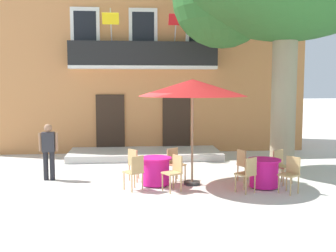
# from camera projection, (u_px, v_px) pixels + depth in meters

# --- Properties ---
(ground_plane) EXTENTS (120.00, 120.00, 0.00)m
(ground_plane) POSITION_uv_depth(u_px,v_px,m) (162.00, 182.00, 11.46)
(ground_plane) COLOR silver
(building_facade) EXTENTS (13.00, 5.09, 7.50)m
(building_facade) POSITION_uv_depth(u_px,v_px,m) (142.00, 60.00, 17.96)
(building_facade) COLOR #CC844C
(building_facade) RESTS_ON ground
(entrance_step_platform) EXTENTS (5.55, 2.15, 0.25)m
(entrance_step_platform) POSITION_uv_depth(u_px,v_px,m) (145.00, 154.00, 15.30)
(entrance_step_platform) COLOR silver
(entrance_step_platform) RESTS_ON ground
(cafe_table_near_tree) EXTENTS (0.86, 0.86, 0.76)m
(cafe_table_near_tree) POSITION_uv_depth(u_px,v_px,m) (156.00, 171.00, 11.09)
(cafe_table_near_tree) COLOR #DB1984
(cafe_table_near_tree) RESTS_ON ground
(cafe_chair_near_tree_0) EXTENTS (0.55, 0.55, 0.91)m
(cafe_chair_near_tree_0) POSITION_uv_depth(u_px,v_px,m) (174.00, 170.00, 10.50)
(cafe_chair_near_tree_0) COLOR tan
(cafe_chair_near_tree_0) RESTS_ON ground
(cafe_chair_near_tree_1) EXTENTS (0.56, 0.56, 0.91)m
(cafe_chair_near_tree_1) POSITION_uv_depth(u_px,v_px,m) (175.00, 162.00, 11.61)
(cafe_chair_near_tree_1) COLOR tan
(cafe_chair_near_tree_1) RESTS_ON ground
(cafe_chair_near_tree_2) EXTENTS (0.56, 0.56, 0.91)m
(cafe_chair_near_tree_2) POSITION_uv_depth(u_px,v_px,m) (136.00, 162.00, 11.56)
(cafe_chair_near_tree_2) COLOR tan
(cafe_chair_near_tree_2) RESTS_ON ground
(cafe_chair_near_tree_3) EXTENTS (0.56, 0.56, 0.91)m
(cafe_chair_near_tree_3) POSITION_uv_depth(u_px,v_px,m) (135.00, 170.00, 10.52)
(cafe_chair_near_tree_3) COLOR tan
(cafe_chair_near_tree_3) RESTS_ON ground
(cafe_table_middle) EXTENTS (0.86, 0.86, 0.76)m
(cafe_table_middle) POSITION_uv_depth(u_px,v_px,m) (264.00, 173.00, 10.83)
(cafe_table_middle) COLOR #DB1984
(cafe_table_middle) RESTS_ON ground
(cafe_chair_middle_0) EXTENTS (0.54, 0.54, 0.91)m
(cafe_chair_middle_0) POSITION_uv_depth(u_px,v_px,m) (281.00, 164.00, 11.31)
(cafe_chair_middle_0) COLOR tan
(cafe_chair_middle_0) RESTS_ON ground
(cafe_chair_middle_1) EXTENTS (0.52, 0.52, 0.91)m
(cafe_chair_middle_1) POSITION_uv_depth(u_px,v_px,m) (244.00, 163.00, 11.46)
(cafe_chair_middle_1) COLOR tan
(cafe_chair_middle_1) RESTS_ON ground
(cafe_chair_middle_2) EXTENTS (0.56, 0.56, 0.91)m
(cafe_chair_middle_2) POSITION_uv_depth(u_px,v_px,m) (248.00, 172.00, 10.29)
(cafe_chair_middle_2) COLOR tan
(cafe_chair_middle_2) RESTS_ON ground
(cafe_chair_middle_3) EXTENTS (0.56, 0.56, 0.91)m
(cafe_chair_middle_3) POSITION_uv_depth(u_px,v_px,m) (291.00, 172.00, 10.30)
(cafe_chair_middle_3) COLOR tan
(cafe_chair_middle_3) RESTS_ON ground
(cafe_umbrella) EXTENTS (2.90, 2.90, 2.85)m
(cafe_umbrella) POSITION_uv_depth(u_px,v_px,m) (193.00, 88.00, 10.95)
(cafe_umbrella) COLOR #997A56
(cafe_umbrella) RESTS_ON ground
(pedestrian_near_entrance) EXTENTS (0.53, 0.24, 1.60)m
(pedestrian_near_entrance) POSITION_uv_depth(u_px,v_px,m) (49.00, 149.00, 11.65)
(pedestrian_near_entrance) COLOR #232328
(pedestrian_near_entrance) RESTS_ON ground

